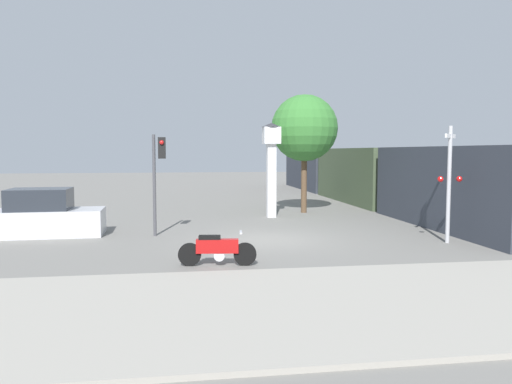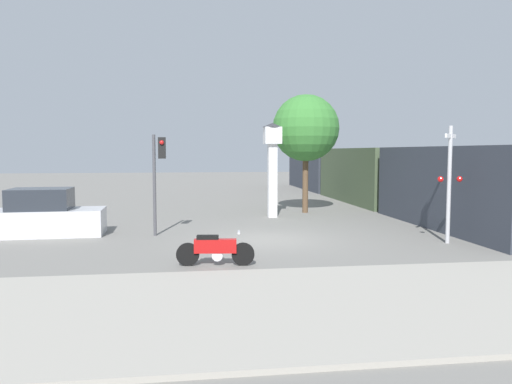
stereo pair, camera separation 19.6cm
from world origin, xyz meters
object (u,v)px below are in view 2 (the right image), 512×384
object	(u,v)px
freight_train	(364,175)
traffic_light	(158,166)
street_tree	(306,128)
clock_tower	(272,155)
motorcycle	(215,249)
parked_car	(45,216)
railroad_crossing_signal	(449,180)

from	to	relation	value
freight_train	traffic_light	distance (m)	16.77
street_tree	clock_tower	bearing A→B (deg)	-142.63
motorcycle	clock_tower	size ratio (longest dim) A/B	0.48
motorcycle	freight_train	world-z (taller)	freight_train
freight_train	clock_tower	bearing A→B (deg)	-136.97
street_tree	parked_car	size ratio (longest dim) A/B	1.44
freight_train	parked_car	xyz separation A→B (m)	(-16.61, -10.70, -0.95)
motorcycle	street_tree	distance (m)	13.36
railroad_crossing_signal	street_tree	size ratio (longest dim) A/B	0.66
freight_train	parked_car	distance (m)	19.78
freight_train	railroad_crossing_signal	world-z (taller)	railroad_crossing_signal
motorcycle	traffic_light	size ratio (longest dim) A/B	0.57
motorcycle	clock_tower	bearing A→B (deg)	77.98
traffic_light	railroad_crossing_signal	size ratio (longest dim) A/B	0.94
traffic_light	railroad_crossing_signal	bearing A→B (deg)	-16.76
clock_tower	traffic_light	bearing A→B (deg)	-137.86
traffic_light	street_tree	distance (m)	9.69
motorcycle	parked_car	xyz separation A→B (m)	(-6.11, 5.98, 0.29)
parked_car	freight_train	bearing A→B (deg)	31.11
traffic_light	parked_car	world-z (taller)	traffic_light
street_tree	parked_car	distance (m)	13.30
traffic_light	parked_car	distance (m)	4.74
clock_tower	freight_train	distance (m)	9.84
motorcycle	railroad_crossing_signal	bearing A→B (deg)	22.24
traffic_light	clock_tower	bearing A→B (deg)	42.14
motorcycle	traffic_light	distance (m)	6.04
street_tree	parked_car	xyz separation A→B (m)	(-11.51, -5.59, -3.64)
railroad_crossing_signal	traffic_light	bearing A→B (deg)	163.24
railroad_crossing_signal	parked_car	size ratio (longest dim) A/B	0.96
freight_train	traffic_light	world-z (taller)	traffic_light
freight_train	parked_car	bearing A→B (deg)	-147.21
freight_train	parked_car	world-z (taller)	freight_train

